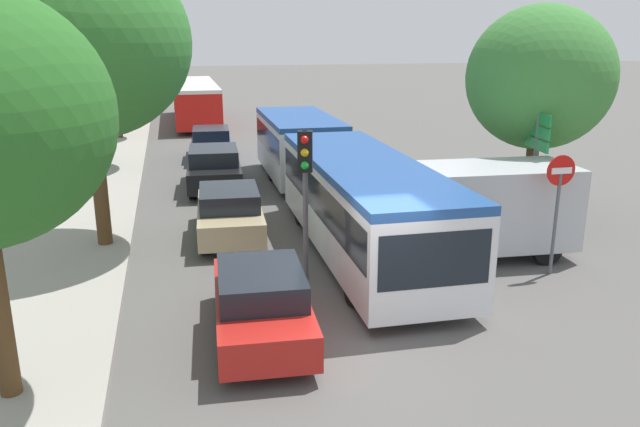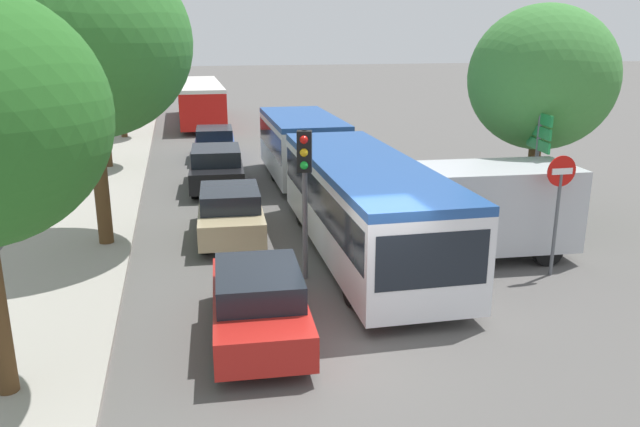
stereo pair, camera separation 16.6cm
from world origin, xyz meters
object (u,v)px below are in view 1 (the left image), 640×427
Objects in this scene: articulated_bus at (331,171)px; queued_car_blue at (211,143)px; direction_sign_post at (536,146)px; white_van at (479,209)px; tree_left_mid at (85,43)px; queued_car_black at (214,168)px; city_bus_rear at (195,100)px; traffic_light at (305,172)px; tree_left_distant at (112,52)px; queued_car_tan at (229,212)px; no_entry_sign at (558,196)px; tree_left_far at (97,59)px; queued_car_red at (261,302)px; tree_right_near at (540,78)px.

articulated_bus reaches higher than queued_car_blue.
direction_sign_post is at bearing -146.99° from queued_car_blue.
tree_left_mid is at bearing -13.33° from white_van.
queued_car_black is 8.09m from tree_left_mid.
queued_car_blue is at bearing 0.52° from queued_car_black.
city_bus_rear is 26.88m from traffic_light.
direction_sign_post reaches higher than queued_car_blue.
queued_car_black is 0.65× the size of tree_left_distant.
traffic_light reaches higher than queued_car_tan.
no_entry_sign is 0.37× the size of tree_left_mid.
direction_sign_post reaches higher than white_van.
city_bus_rear is at bearing 81.79° from tree_left_mid.
tree_left_mid reaches higher than tree_left_far.
direction_sign_post is at bearing -101.07° from queued_car_tan.
tree_left_distant is at bearing -49.78° from direction_sign_post.
queued_car_black is 9.44m from traffic_light.
queued_car_red is 0.59× the size of tree_left_distant.
tree_left_distant reaches higher than white_van.
white_van is 4.87m from tree_right_near.
queued_car_red is 11.76m from queued_car_black.
direction_sign_post is at bearing -151.78° from white_van.
no_entry_sign is at bearing -52.27° from tree_left_far.
city_bus_rear is at bearing -171.12° from articulated_bus.
city_bus_rear is 3.38× the size of traffic_light.
no_entry_sign reaches higher than queued_car_blue.
articulated_bus is 10.45m from queued_car_blue.
no_entry_sign is 0.78× the size of direction_sign_post.
tree_right_near reaches higher than white_van.
queued_car_red is 8.08m from tree_left_mid.
tree_right_near is (12.87, -10.27, -0.26)m from tree_left_far.
tree_left_mid is 12.14m from tree_right_near.
tree_left_distant is 1.09× the size of tree_right_near.
no_entry_sign is at bearing -114.21° from tree_right_near.
tree_right_near is (7.43, 2.97, 1.70)m from traffic_light.
articulated_bus is 4.00× the size of queued_car_blue.
queued_car_tan is 18.47m from tree_left_distant.
queued_car_red is at bearing 35.60° from direction_sign_post.
tree_left_far reaches higher than white_van.
queued_car_black reaches higher than queued_car_tan.
white_van is at bearing -113.38° from queued_car_tan.
direction_sign_post is 0.51× the size of tree_left_far.
queued_car_black is at bearing -45.14° from tree_left_far.
no_entry_sign is 0.42× the size of tree_left_distant.
city_bus_rear is at bearing 3.19° from queued_car_red.
articulated_bus is 2.30× the size of tree_left_far.
queued_car_red is (-0.14, -29.42, -0.75)m from city_bus_rear.
direction_sign_post is (4.70, -3.43, 1.17)m from articulated_bus.
direction_sign_post is 0.48× the size of tree_left_mid.
no_entry_sign is at bearing -165.86° from city_bus_rear.
queued_car_red is 6.03m from queued_car_tan.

